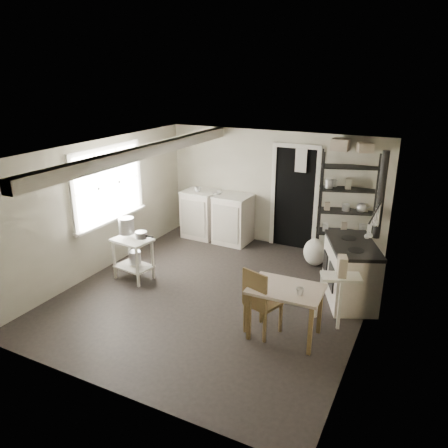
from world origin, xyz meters
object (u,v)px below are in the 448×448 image
at_px(shelf_rack, 346,211).
at_px(stockpot, 126,226).
at_px(chair, 263,300).
at_px(flour_sack, 315,253).
at_px(stove, 350,274).
at_px(base_cabinets, 217,218).
at_px(work_table, 285,311).
at_px(prep_table, 133,257).

bearing_deg(shelf_rack, stockpot, -160.40).
bearing_deg(chair, flour_sack, 106.96).
relative_size(shelf_rack, stove, 1.73).
bearing_deg(base_cabinets, work_table, -46.55).
bearing_deg(prep_table, stockpot, 171.03).
bearing_deg(shelf_rack, prep_table, -159.17).
relative_size(prep_table, chair, 0.75).
relative_size(stove, chair, 1.23).
distance_m(prep_table, chair, 2.63).
bearing_deg(work_table, stockpot, 170.45).
bearing_deg(shelf_rack, stove, -92.08).
distance_m(stockpot, work_table, 3.07).
bearing_deg(stove, shelf_rack, 82.71).
distance_m(stove, chair, 1.68).
xyz_separation_m(prep_table, base_cabinets, (0.40, 2.30, 0.06)).
distance_m(stockpot, chair, 2.78).
bearing_deg(work_table, prep_table, 170.43).
height_order(prep_table, work_table, prep_table).
height_order(prep_table, chair, chair).
xyz_separation_m(stockpot, base_cabinets, (0.51, 2.28, -0.48)).
bearing_deg(chair, stockpot, -173.58).
xyz_separation_m(shelf_rack, stove, (0.44, -1.51, -0.51)).
bearing_deg(chair, base_cabinets, 145.46).
height_order(prep_table, flour_sack, prep_table).
height_order(base_cabinets, work_table, base_cabinets).
bearing_deg(stove, flour_sack, 105.62).
bearing_deg(prep_table, stove, 14.97).
bearing_deg(prep_table, flour_sack, 36.36).
relative_size(shelf_rack, chair, 2.12).
distance_m(shelf_rack, stove, 1.65).
distance_m(base_cabinets, stove, 3.33).
relative_size(prep_table, work_table, 0.77).
relative_size(prep_table, stove, 0.61).
height_order(stockpot, chair, stockpot).
bearing_deg(flour_sack, base_cabinets, 170.37).
height_order(stockpot, work_table, stockpot).
distance_m(shelf_rack, chair, 3.02).
bearing_deg(shelf_rack, flour_sack, -145.41).
relative_size(base_cabinets, stove, 1.29).
bearing_deg(shelf_rack, base_cabinets, 164.58).
height_order(chair, flour_sack, chair).
relative_size(work_table, chair, 0.98).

